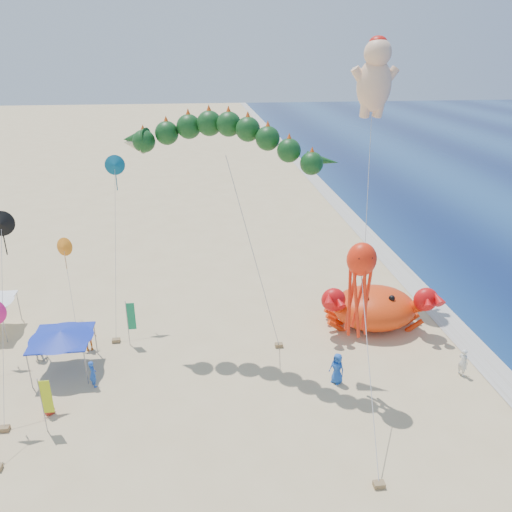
{
  "coord_description": "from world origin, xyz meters",
  "views": [
    {
      "loc": [
        -5.24,
        -25.24,
        17.93
      ],
      "look_at": [
        -2.0,
        2.0,
        6.5
      ],
      "focal_mm": 35.0,
      "sensor_mm": 36.0,
      "label": 1
    }
  ],
  "objects_px": {
    "octopus_kite": "(360,283)",
    "canopy_blue": "(61,335)",
    "crab_inflatable": "(375,307)",
    "dragon_kite": "(222,146)",
    "cherub_kite": "(375,75)"
  },
  "relations": [
    {
      "from": "cherub_kite",
      "to": "octopus_kite",
      "type": "bearing_deg",
      "value": -108.94
    },
    {
      "from": "crab_inflatable",
      "to": "canopy_blue",
      "type": "height_order",
      "value": "crab_inflatable"
    },
    {
      "from": "crab_inflatable",
      "to": "cherub_kite",
      "type": "distance_m",
      "value": 16.01
    },
    {
      "from": "crab_inflatable",
      "to": "dragon_kite",
      "type": "bearing_deg",
      "value": -173.21
    },
    {
      "from": "crab_inflatable",
      "to": "dragon_kite",
      "type": "distance_m",
      "value": 15.44
    },
    {
      "from": "cherub_kite",
      "to": "octopus_kite",
      "type": "distance_m",
      "value": 16.68
    },
    {
      "from": "crab_inflatable",
      "to": "cherub_kite",
      "type": "height_order",
      "value": "cherub_kite"
    },
    {
      "from": "dragon_kite",
      "to": "cherub_kite",
      "type": "distance_m",
      "value": 13.77
    },
    {
      "from": "cherub_kite",
      "to": "canopy_blue",
      "type": "xyz_separation_m",
      "value": [
        -20.91,
        -9.09,
        -13.77
      ]
    },
    {
      "from": "crab_inflatable",
      "to": "octopus_kite",
      "type": "height_order",
      "value": "octopus_kite"
    },
    {
      "from": "cherub_kite",
      "to": "canopy_blue",
      "type": "bearing_deg",
      "value": -156.5
    },
    {
      "from": "octopus_kite",
      "to": "canopy_blue",
      "type": "distance_m",
      "value": 17.45
    },
    {
      "from": "octopus_kite",
      "to": "canopy_blue",
      "type": "height_order",
      "value": "octopus_kite"
    },
    {
      "from": "crab_inflatable",
      "to": "canopy_blue",
      "type": "distance_m",
      "value": 20.32
    },
    {
      "from": "octopus_kite",
      "to": "canopy_blue",
      "type": "bearing_deg",
      "value": 166.72
    }
  ]
}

